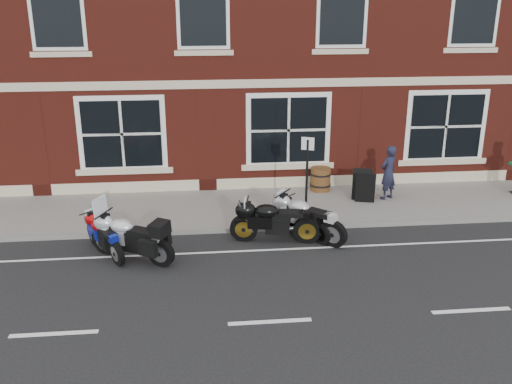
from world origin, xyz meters
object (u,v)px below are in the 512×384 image
moto_sport_silver (306,216)px  pedestrian_left (388,172)px  moto_naked_black (304,217)px  barrel_planter (320,179)px  parking_sign (307,174)px  moto_sport_black (274,220)px  moto_sport_red (105,234)px  moto_touring_silver (130,235)px  a_board_sign (364,186)px

moto_sport_silver → pedestrian_left: size_ratio=1.08×
moto_naked_black → barrel_planter: bearing=38.7°
moto_sport_silver → parking_sign: bearing=33.8°
moto_naked_black → pedestrian_left: (2.91, 2.16, 0.44)m
moto_sport_black → moto_naked_black: size_ratio=1.34×
barrel_planter → parking_sign: size_ratio=0.31×
moto_sport_black → moto_naked_black: bearing=-57.7°
moto_sport_red → pedestrian_left: pedestrian_left is taller
moto_touring_silver → parking_sign: size_ratio=0.86×
moto_sport_silver → a_board_sign: size_ratio=1.84×
moto_touring_silver → pedestrian_left: bearing=-35.7°
moto_naked_black → pedestrian_left: bearing=4.7°
a_board_sign → parking_sign: (-1.99, -1.47, 0.88)m
a_board_sign → barrel_planter: a_board_sign is taller
moto_touring_silver → moto_sport_black: bearing=-48.7°
moto_sport_red → a_board_sign: bearing=-10.4°
pedestrian_left → barrel_planter: bearing=-60.1°
moto_sport_black → barrel_planter: (1.92, 3.46, -0.11)m
moto_naked_black → barrel_planter: size_ratio=2.35×
moto_sport_black → parking_sign: bearing=-38.8°
moto_touring_silver → a_board_sign: moto_touring_silver is taller
moto_sport_red → a_board_sign: 7.52m
moto_touring_silver → pedestrian_left: size_ratio=1.24×
moto_touring_silver → a_board_sign: bearing=-34.5°
a_board_sign → pedestrian_left: bearing=28.7°
moto_sport_silver → a_board_sign: bearing=0.1°
moto_sport_black → barrel_planter: 3.96m
moto_sport_red → pedestrian_left: bearing=-11.1°
moto_touring_silver → barrel_planter: size_ratio=2.80×
moto_touring_silver → barrel_planter: bearing=-21.9°
moto_sport_red → moto_naked_black: 4.94m
parking_sign → moto_touring_silver: bearing=-139.5°
moto_sport_red → barrel_planter: (6.00, 3.77, -0.03)m
moto_sport_black → moto_sport_red: bearing=104.4°
parking_sign → moto_sport_black: bearing=-117.0°
moto_touring_silver → moto_naked_black: (4.28, 0.98, -0.11)m
moto_sport_black → parking_sign: size_ratio=0.97×
barrel_planter → parking_sign: (-0.95, -2.61, 0.99)m
moto_touring_silver → moto_sport_black: moto_touring_silver is taller
moto_naked_black → pedestrian_left: pedestrian_left is taller
moto_naked_black → pedestrian_left: size_ratio=1.04×
moto_touring_silver → moto_sport_black: (3.45, 0.65, -0.01)m
moto_touring_silver → moto_sport_black: 3.51m
moto_sport_red → moto_sport_black: size_ratio=0.77×
moto_sport_red → moto_touring_silver: bearing=-59.1°
moto_sport_silver → barrel_planter: 3.50m
moto_sport_silver → a_board_sign: (2.12, 2.19, 0.00)m
moto_touring_silver → moto_naked_black: moto_touring_silver is taller
moto_sport_red → parking_sign: 5.28m
moto_sport_silver → moto_naked_black: moto_sport_silver is taller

